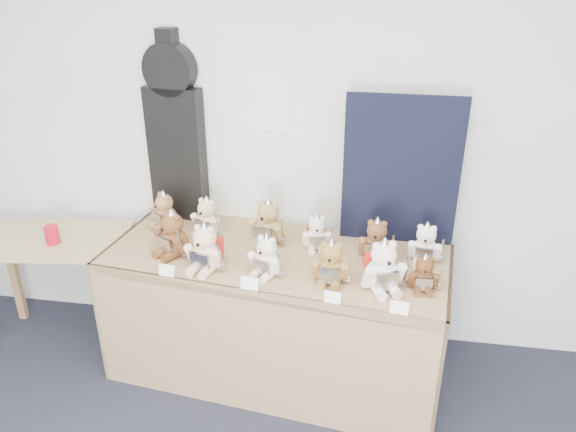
% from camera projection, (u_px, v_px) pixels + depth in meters
% --- Properties ---
extents(room_shell, '(6.00, 6.00, 6.00)m').
position_uv_depth(room_shell, '(272.00, 107.00, 3.35)').
color(room_shell, white).
rests_on(room_shell, floor).
extents(display_table, '(2.07, 1.06, 0.83)m').
position_uv_depth(display_table, '(272.00, 287.00, 3.26)').
color(display_table, olive).
rests_on(display_table, floor).
extents(side_table, '(0.99, 0.63, 0.78)m').
position_uv_depth(side_table, '(54.00, 255.00, 3.60)').
color(side_table, tan).
rests_on(side_table, floor).
extents(guitar_case, '(0.38, 0.17, 1.19)m').
position_uv_depth(guitar_case, '(175.00, 131.00, 3.48)').
color(guitar_case, black).
rests_on(guitar_case, display_table).
extents(navy_board, '(0.67, 0.03, 0.89)m').
position_uv_depth(navy_board, '(401.00, 171.00, 3.22)').
color(navy_board, black).
rests_on(navy_board, display_table).
extents(red_cup, '(0.09, 0.09, 0.12)m').
position_uv_depth(red_cup, '(52.00, 235.00, 3.46)').
color(red_cup, red).
rests_on(red_cup, side_table).
extents(teddy_front_far_left, '(0.24, 0.24, 0.30)m').
position_uv_depth(teddy_front_far_left, '(172.00, 236.00, 3.21)').
color(teddy_front_far_left, brown).
rests_on(teddy_front_far_left, display_table).
extents(teddy_front_left, '(0.25, 0.23, 0.30)m').
position_uv_depth(teddy_front_left, '(205.00, 250.00, 3.05)').
color(teddy_front_left, beige).
rests_on(teddy_front_left, display_table).
extents(teddy_front_centre, '(0.21, 0.20, 0.26)m').
position_uv_depth(teddy_front_centre, '(266.00, 257.00, 3.01)').
color(teddy_front_centre, silver).
rests_on(teddy_front_centre, display_table).
extents(teddy_front_right, '(0.22, 0.18, 0.27)m').
position_uv_depth(teddy_front_right, '(331.00, 264.00, 2.93)').
color(teddy_front_right, olive).
rests_on(teddy_front_right, display_table).
extents(teddy_front_far_right, '(0.26, 0.24, 0.31)m').
position_uv_depth(teddy_front_far_right, '(383.00, 268.00, 2.87)').
color(teddy_front_far_right, white).
rests_on(teddy_front_far_right, display_table).
extents(teddy_front_end, '(0.18, 0.15, 0.22)m').
position_uv_depth(teddy_front_end, '(424.00, 275.00, 2.88)').
color(teddy_front_end, '#57351E').
rests_on(teddy_front_end, display_table).
extents(teddy_back_left, '(0.21, 0.20, 0.27)m').
position_uv_depth(teddy_back_left, '(207.00, 218.00, 3.45)').
color(teddy_back_left, beige).
rests_on(teddy_back_left, display_table).
extents(teddy_back_centre_left, '(0.25, 0.24, 0.31)m').
position_uv_depth(teddy_back_centre_left, '(268.00, 224.00, 3.33)').
color(teddy_back_centre_left, '#9F834F').
rests_on(teddy_back_centre_left, display_table).
extents(teddy_back_centre_right, '(0.20, 0.17, 0.24)m').
position_uv_depth(teddy_back_centre_right, '(317.00, 234.00, 3.28)').
color(teddy_back_centre_right, silver).
rests_on(teddy_back_centre_right, display_table).
extents(teddy_back_right, '(0.22, 0.19, 0.27)m').
position_uv_depth(teddy_back_right, '(376.00, 241.00, 3.17)').
color(teddy_back_right, brown).
rests_on(teddy_back_right, display_table).
extents(teddy_back_end, '(0.21, 0.18, 0.26)m').
position_uv_depth(teddy_back_end, '(425.00, 245.00, 3.14)').
color(teddy_back_end, white).
rests_on(teddy_back_end, display_table).
extents(teddy_back_far_left, '(0.21, 0.21, 0.26)m').
position_uv_depth(teddy_back_far_left, '(164.00, 212.00, 3.53)').
color(teddy_back_far_left, '#997447').
rests_on(teddy_back_far_left, display_table).
extents(entry_card_a, '(0.09, 0.03, 0.06)m').
position_uv_depth(entry_card_a, '(167.00, 270.00, 3.02)').
color(entry_card_a, white).
rests_on(entry_card_a, display_table).
extents(entry_card_b, '(0.10, 0.03, 0.07)m').
position_uv_depth(entry_card_b, '(249.00, 283.00, 2.90)').
color(entry_card_b, white).
rests_on(entry_card_b, display_table).
extents(entry_card_c, '(0.09, 0.03, 0.06)m').
position_uv_depth(entry_card_c, '(333.00, 297.00, 2.79)').
color(entry_card_c, white).
rests_on(entry_card_c, display_table).
extents(entry_card_d, '(0.09, 0.03, 0.06)m').
position_uv_depth(entry_card_d, '(399.00, 308.00, 2.70)').
color(entry_card_d, white).
rests_on(entry_card_d, display_table).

